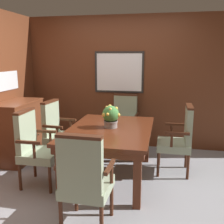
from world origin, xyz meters
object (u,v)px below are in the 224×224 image
dining_table (110,135)px  potted_plant (111,116)px  sideboard_cabinet (19,131)px  chair_head_far (124,120)px  chair_right_far (179,137)px  chair_left_far (58,130)px  chair_head_near (84,179)px  chair_left_near (35,145)px

dining_table → potted_plant: 0.26m
sideboard_cabinet → chair_head_far: bearing=26.9°
chair_right_far → sideboard_cabinet: size_ratio=1.04×
dining_table → chair_left_far: bearing=159.2°
chair_head_near → chair_left_far: bearing=-57.3°
chair_head_near → potted_plant: 1.27m
chair_head_far → potted_plant: (-0.01, -1.17, 0.35)m
chair_left_near → potted_plant: 1.09m
chair_right_far → potted_plant: (-0.96, -0.32, 0.35)m
chair_left_far → sideboard_cabinet: chair_left_far is taller
dining_table → chair_left_near: (-0.94, -0.39, -0.09)m
chair_right_far → chair_left_near: 2.05m
chair_head_far → sideboard_cabinet: 1.85m
chair_head_far → dining_table: bearing=-87.3°
dining_table → chair_head_near: bearing=-90.2°
chair_head_far → potted_plant: size_ratio=3.21×
chair_head_far → chair_left_near: size_ratio=1.00×
chair_head_far → chair_head_near: size_ratio=1.00×
chair_left_far → chair_head_near: same height
chair_left_near → dining_table: bearing=-68.4°
chair_right_far → chair_left_far: bearing=-89.1°
chair_head_far → chair_left_near: same height
sideboard_cabinet → chair_head_near: bearing=-43.7°
chair_right_far → sideboard_cabinet: chair_right_far is taller
dining_table → chair_left_near: chair_left_near is taller
chair_right_far → sideboard_cabinet: (-2.60, 0.01, -0.06)m
chair_left_near → potted_plant: (0.94, 0.43, 0.35)m
dining_table → chair_head_far: (0.01, 1.21, -0.09)m
dining_table → potted_plant: potted_plant is taller
chair_left_far → potted_plant: potted_plant is taller
chair_right_far → chair_left_near: same height
chair_right_far → chair_head_near: bearing=-31.6°
chair_head_far → chair_head_near: bearing=-87.2°
chair_left_near → sideboard_cabinet: 1.03m
chair_head_near → potted_plant: (0.01, 1.23, 0.35)m
dining_table → chair_left_far: 0.99m
chair_left_far → sideboard_cabinet: bearing=92.6°
chair_left_near → potted_plant: bearing=-66.2°
chair_left_far → sideboard_cabinet: (-0.71, 0.03, -0.06)m
chair_head_far → chair_right_far: bearing=-38.4°
chair_left_far → chair_head_far: bearing=-42.8°
chair_head_near → potted_plant: bearing=-88.8°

